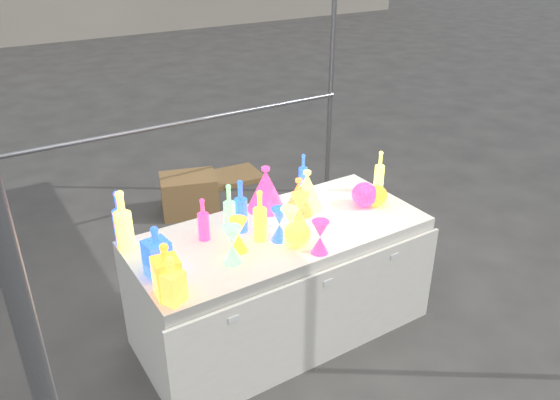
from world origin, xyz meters
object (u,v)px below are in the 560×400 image
lampshade_0 (299,196)px  bottle_0 (122,220)px  hourglass_0 (239,235)px  globe_0 (297,235)px  decanter_0 (172,279)px  cardboard_box_closed (189,194)px  display_table (281,282)px

lampshade_0 → bottle_0: bearing=168.5°
hourglass_0 → globe_0: size_ratio=1.29×
decanter_0 → lampshade_0: 1.11m
cardboard_box_closed → lampshade_0: (0.05, -1.70, 0.69)m
lampshade_0 → hourglass_0: bearing=-161.8°
cardboard_box_closed → globe_0: bearing=-77.2°
cardboard_box_closed → bottle_0: size_ratio=1.41×
hourglass_0 → cardboard_box_closed: bearing=75.6°
cardboard_box_closed → bottle_0: 1.98m
cardboard_box_closed → lampshade_0: lampshade_0 is taller
cardboard_box_closed → decanter_0: decanter_0 is taller
display_table → bottle_0: bottle_0 is taller
display_table → decanter_0: size_ratio=7.16×
lampshade_0 → globe_0: bearing=-126.9°
cardboard_box_closed → hourglass_0: bearing=-86.6°
cardboard_box_closed → lampshade_0: bearing=-70.6°
globe_0 → bottle_0: bearing=149.4°
bottle_0 → lampshade_0: (1.07, -0.18, -0.06)m
display_table → hourglass_0: size_ratio=9.08×
cardboard_box_closed → globe_0: globe_0 is taller
display_table → hourglass_0: hourglass_0 is taller
decanter_0 → globe_0: 0.81m
display_table → lampshade_0: 0.55m
display_table → lampshade_0: bearing=31.3°
bottle_0 → globe_0: 0.98m
hourglass_0 → lampshade_0: lampshade_0 is taller
bottle_0 → hourglass_0: bottle_0 is taller
decanter_0 → lampshade_0: size_ratio=1.09×
hourglass_0 → lampshade_0: 0.57m
bottle_0 → decanter_0: size_ratio=1.38×
bottle_0 → globe_0: size_ratio=2.26×
hourglass_0 → decanter_0: bearing=-154.3°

